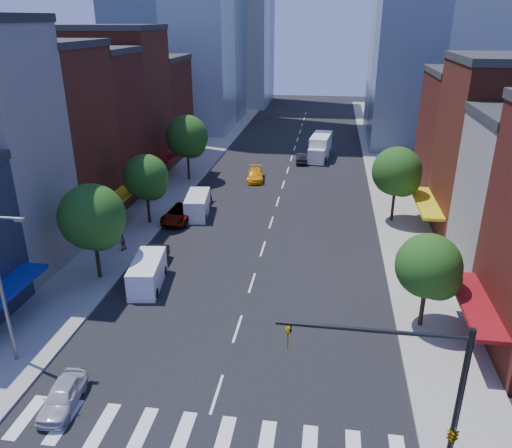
# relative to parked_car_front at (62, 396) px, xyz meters

# --- Properties ---
(ground) EXTENTS (220.00, 220.00, 0.00)m
(ground) POSITION_rel_parked_car_front_xyz_m (7.50, 2.00, -0.65)
(ground) COLOR black
(ground) RESTS_ON ground
(sidewalk_left) EXTENTS (5.00, 120.00, 0.15)m
(sidewalk_left) POSITION_rel_parked_car_front_xyz_m (-5.00, 42.00, -0.57)
(sidewalk_left) COLOR gray
(sidewalk_left) RESTS_ON ground
(sidewalk_right) EXTENTS (5.00, 120.00, 0.15)m
(sidewalk_right) POSITION_rel_parked_car_front_xyz_m (20.00, 42.00, -0.57)
(sidewalk_right) COLOR gray
(sidewalk_right) RESTS_ON ground
(crosswalk) EXTENTS (19.00, 3.00, 0.01)m
(crosswalk) POSITION_rel_parked_car_front_xyz_m (7.50, -1.00, -0.64)
(crosswalk) COLOR silver
(crosswalk) RESTS_ON ground
(bldg_left_2) EXTENTS (12.00, 9.00, 16.00)m
(bldg_left_2) POSITION_rel_parked_car_front_xyz_m (-13.50, 22.50, 7.35)
(bldg_left_2) COLOR #5F2316
(bldg_left_2) RESTS_ON ground
(bldg_left_3) EXTENTS (12.00, 8.00, 15.00)m
(bldg_left_3) POSITION_rel_parked_car_front_xyz_m (-13.50, 31.00, 6.85)
(bldg_left_3) COLOR #551E15
(bldg_left_3) RESTS_ON ground
(bldg_left_4) EXTENTS (12.00, 9.00, 17.00)m
(bldg_left_4) POSITION_rel_parked_car_front_xyz_m (-13.50, 39.50, 7.85)
(bldg_left_4) COLOR #5F2316
(bldg_left_4) RESTS_ON ground
(bldg_left_5) EXTENTS (12.00, 10.00, 13.00)m
(bldg_left_5) POSITION_rel_parked_car_front_xyz_m (-13.50, 49.00, 5.85)
(bldg_left_5) COLOR #551E15
(bldg_left_5) RESTS_ON ground
(bldg_right_3) EXTENTS (12.00, 10.00, 13.00)m
(bldg_right_3) POSITION_rel_parked_car_front_xyz_m (28.50, 36.00, 5.85)
(bldg_right_3) COLOR #551E15
(bldg_right_3) RESTS_ON ground
(traffic_signal) EXTENTS (7.24, 2.24, 8.00)m
(traffic_signal) POSITION_rel_parked_car_front_xyz_m (17.44, -2.50, 3.51)
(traffic_signal) COLOR black
(traffic_signal) RESTS_ON sidewalk_right
(streetlight) EXTENTS (2.25, 0.25, 9.00)m
(streetlight) POSITION_rel_parked_car_front_xyz_m (-4.31, 3.00, 4.63)
(streetlight) COLOR slate
(streetlight) RESTS_ON sidewalk_left
(tree_left_near) EXTENTS (4.80, 4.80, 7.30)m
(tree_left_near) POSITION_rel_parked_car_front_xyz_m (-3.85, 12.92, 4.22)
(tree_left_near) COLOR black
(tree_left_near) RESTS_ON sidewalk_left
(tree_left_mid) EXTENTS (4.20, 4.20, 6.65)m
(tree_left_mid) POSITION_rel_parked_car_front_xyz_m (-3.85, 23.92, 3.88)
(tree_left_mid) COLOR black
(tree_left_mid) RESTS_ON sidewalk_left
(tree_left_far) EXTENTS (5.00, 5.00, 7.75)m
(tree_left_far) POSITION_rel_parked_car_front_xyz_m (-3.85, 37.92, 4.56)
(tree_left_far) COLOR black
(tree_left_far) RESTS_ON sidewalk_left
(tree_right_near) EXTENTS (4.00, 4.00, 6.20)m
(tree_right_near) POSITION_rel_parked_car_front_xyz_m (19.15, 9.92, 3.54)
(tree_right_near) COLOR black
(tree_right_near) RESTS_ON sidewalk_right
(tree_right_far) EXTENTS (4.60, 4.60, 7.20)m
(tree_right_far) POSITION_rel_parked_car_front_xyz_m (19.15, 27.92, 4.22)
(tree_right_far) COLOR black
(tree_right_far) RESTS_ON sidewalk_right
(parked_car_front) EXTENTS (1.91, 3.93, 1.29)m
(parked_car_front) POSITION_rel_parked_car_front_xyz_m (0.00, 0.00, 0.00)
(parked_car_front) COLOR silver
(parked_car_front) RESTS_ON ground
(parked_car_second) EXTENTS (1.72, 4.53, 1.47)m
(parked_car_second) POSITION_rel_parked_car_front_xyz_m (-0.75, 15.27, 0.09)
(parked_car_second) COLOR black
(parked_car_second) RESTS_ON ground
(parked_car_third) EXTENTS (2.99, 5.59, 1.49)m
(parked_car_third) POSITION_rel_parked_car_front_xyz_m (-1.32, 25.18, 0.10)
(parked_car_third) COLOR #999999
(parked_car_third) RESTS_ON ground
(parked_car_rear) EXTENTS (2.28, 4.83, 1.36)m
(parked_car_rear) POSITION_rel_parked_car_front_xyz_m (-0.52, 29.09, 0.04)
(parked_car_rear) COLOR black
(parked_car_rear) RESTS_ON ground
(cargo_van_near) EXTENTS (2.62, 5.15, 2.10)m
(cargo_van_near) POSITION_rel_parked_car_front_xyz_m (0.02, 12.35, 0.39)
(cargo_van_near) COLOR white
(cargo_van_near) RESTS_ON ground
(cargo_van_far) EXTENTS (2.68, 5.30, 2.16)m
(cargo_van_far) POSITION_rel_parked_car_front_xyz_m (0.02, 26.77, 0.43)
(cargo_van_far) COLOR white
(cargo_van_far) RESTS_ON ground
(taxi) EXTENTS (2.47, 4.90, 1.37)m
(taxi) POSITION_rel_parked_car_front_xyz_m (3.97, 39.26, 0.04)
(taxi) COLOR #FFA30D
(taxi) RESTS_ON ground
(traffic_car_oncoming) EXTENTS (1.65, 4.10, 1.32)m
(traffic_car_oncoming) POSITION_rel_parked_car_front_xyz_m (9.00, 47.96, 0.02)
(traffic_car_oncoming) COLOR black
(traffic_car_oncoming) RESTS_ON ground
(traffic_car_far) EXTENTS (2.04, 3.99, 1.30)m
(traffic_car_far) POSITION_rel_parked_car_front_xyz_m (11.07, 49.58, 0.00)
(traffic_car_far) COLOR #999999
(traffic_car_far) RESTS_ON ground
(box_truck) EXTENTS (3.18, 8.13, 3.19)m
(box_truck) POSITION_rel_parked_car_front_xyz_m (11.41, 50.72, 0.86)
(box_truck) COLOR white
(box_truck) RESTS_ON ground
(pedestrian_far) EXTENTS (0.85, 0.92, 1.52)m
(pedestrian_far) POSITION_rel_parked_car_front_xyz_m (-4.16, 17.75, 0.26)
(pedestrian_far) COLOR #999999
(pedestrian_far) RESTS_ON sidewalk_left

